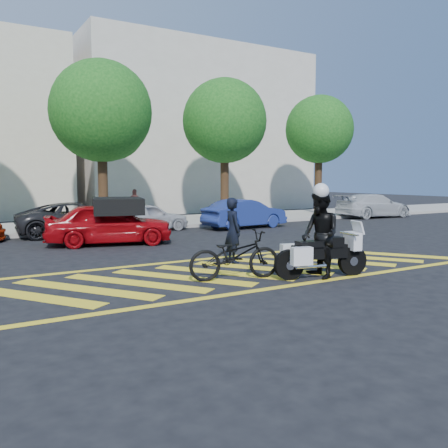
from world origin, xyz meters
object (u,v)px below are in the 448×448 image
police_motorcycle (320,254)px  parked_mid_left (79,219)px  officer_bike (233,230)px  red_convertible (109,223)px  officer_moto (320,235)px  parked_mid_right (147,217)px  parked_far_right (373,206)px  parked_right (245,214)px  bicycle (235,255)px

police_motorcycle → parked_mid_left: size_ratio=0.49×
officer_bike → parked_mid_left: bearing=22.6°
officer_bike → red_convertible: size_ratio=0.41×
officer_moto → parked_mid_right: bearing=-168.0°
parked_far_right → red_convertible: bearing=104.1°
parked_mid_left → parked_far_right: bearing=-85.7°
police_motorcycle → officer_moto: officer_moto is taller
officer_bike → parked_right: 8.68m
officer_bike → officer_moto: size_ratio=0.88×
officer_bike → parked_far_right: size_ratio=0.38×
officer_bike → red_convertible: 5.37m
red_convertible → bicycle: bearing=-159.8°
officer_moto → parked_mid_left: size_ratio=0.42×
police_motorcycle → parked_mid_right: (0.04, 10.80, 0.05)m
parked_mid_right → parked_far_right: bearing=-97.7°
bicycle → parked_right: parked_right is taller
officer_bike → parked_far_right: (14.35, 8.14, -0.20)m
officer_moto → parked_mid_right: (0.05, 10.81, -0.39)m
bicycle → parked_mid_right: 10.15m
red_convertible → parked_mid_right: 4.02m
bicycle → parked_mid_left: parked_mid_left is taller
police_motorcycle → officer_moto: size_ratio=1.15×
parked_far_right → officer_bike: bearing=122.9°
parked_far_right → officer_moto: bearing=131.6°
parked_right → parked_far_right: 9.43m
bicycle → red_convertible: bearing=18.7°
parked_mid_left → parked_far_right: 16.47m
parked_mid_left → parked_mid_right: 2.85m
officer_bike → bicycle: officer_bike is taller
bicycle → red_convertible: (-0.76, 6.89, 0.17)m
parked_mid_left → officer_bike: bearing=-161.1°
parked_mid_right → parked_right: (4.25, -1.03, 0.05)m
parked_mid_left → parked_right: size_ratio=1.19×
police_motorcycle → parked_right: size_ratio=0.58×
police_motorcycle → parked_right: (4.29, 9.77, 0.10)m
bicycle → parked_right: size_ratio=0.53×
bicycle → parked_mid_right: bearing=2.2°
officer_bike → police_motorcycle: (0.69, -2.66, -0.32)m
parked_mid_left → parked_right: 7.18m
officer_moto → parked_far_right: (13.67, 10.81, -0.32)m
officer_bike → police_motorcycle: 2.77m
police_motorcycle → officer_moto: (-0.02, -0.01, 0.44)m
red_convertible → parked_mid_right: bearing=-25.8°
parked_mid_right → officer_bike: bearing=167.2°
officer_bike → officer_moto: (0.68, -2.67, 0.12)m
officer_moto → parked_right: officer_moto is taller
parked_mid_right → parked_right: parked_right is taller
bicycle → police_motorcycle: bearing=-102.2°
parked_right → red_convertible: bearing=101.3°
red_convertible → officer_bike: bearing=-146.0°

